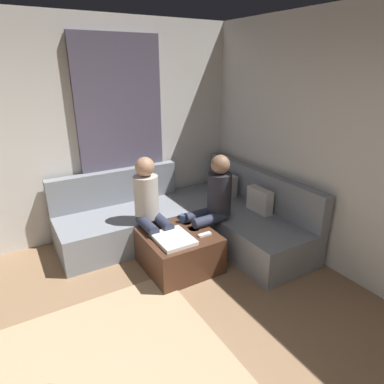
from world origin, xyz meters
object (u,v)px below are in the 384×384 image
ottoman (179,250)px  sectional_couch (191,219)px  game_remote (205,234)px  person_on_couch_side (150,206)px  person_on_couch_back (212,201)px  coffee_mug (183,218)px

ottoman → sectional_couch: bearing=138.4°
sectional_couch → ottoman: 0.68m
ottoman → game_remote: 0.36m
sectional_couch → game_remote: (0.69, -0.23, 0.15)m
game_remote → person_on_couch_side: person_on_couch_side is taller
sectional_couch → person_on_couch_back: person_on_couch_back is taller
person_on_couch_back → ottoman: bearing=101.3°
sectional_couch → person_on_couch_back: 0.56m
sectional_couch → person_on_couch_back: (0.41, 0.06, 0.38)m
ottoman → person_on_couch_side: person_on_couch_side is taller
person_on_couch_side → coffee_mug: bearing=158.4°
ottoman → game_remote: size_ratio=5.07×
coffee_mug → person_on_couch_back: person_on_couch_back is taller
game_remote → person_on_couch_side: (-0.54, -0.39, 0.23)m
sectional_couch → person_on_couch_back: bearing=7.7°
coffee_mug → person_on_couch_back: size_ratio=0.08×
ottoman → person_on_couch_back: size_ratio=0.63×
ottoman → coffee_mug: size_ratio=8.00×
ottoman → game_remote: game_remote is taller
person_on_couch_side → ottoman: bearing=115.4°
person_on_couch_back → person_on_couch_side: 0.72m
game_remote → person_on_couch_back: person_on_couch_back is taller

